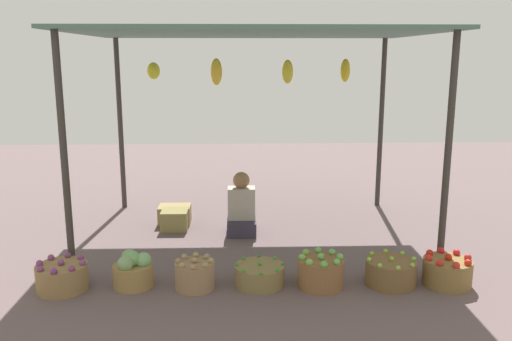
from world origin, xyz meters
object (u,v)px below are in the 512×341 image
vendor_person (241,210)px  basket_red_tomatoes (447,271)px  basket_purple_onions (62,277)px  basket_potatoes (195,275)px  basket_green_chilies (260,275)px  basket_cabbages (133,271)px  basket_limes (391,272)px  basket_green_apples (321,272)px  wooden_crate_stacked_rear (175,220)px  wooden_crate_near_vendor (175,215)px

vendor_person → basket_red_tomatoes: size_ratio=1.67×
basket_purple_onions → basket_potatoes: 1.27m
basket_purple_onions → basket_potatoes: (1.27, -0.01, 0.01)m
basket_green_chilies → basket_red_tomatoes: size_ratio=1.05×
vendor_person → basket_cabbages: 1.91m
vendor_person → basket_limes: size_ratio=1.58×
basket_potatoes → basket_green_chilies: basket_potatoes is taller
basket_green_apples → wooden_crate_stacked_rear: bearing=131.8°
basket_potatoes → basket_green_apples: 1.22m
basket_cabbages → basket_potatoes: size_ratio=1.01×
basket_green_chilies → basket_green_apples: basket_green_apples is taller
basket_green_chilies → wooden_crate_stacked_rear: 2.03m
basket_cabbages → basket_green_chilies: 1.23m
basket_limes → wooden_crate_stacked_rear: (-2.31, 1.78, 0.00)m
basket_purple_onions → basket_green_apples: (2.48, -0.01, 0.02)m
vendor_person → wooden_crate_near_vendor: (-0.89, 0.41, -0.18)m
basket_cabbages → basket_green_apples: basket_cabbages is taller
basket_green_chilies → wooden_crate_near_vendor: bearing=118.0°
basket_purple_onions → basket_potatoes: bearing=-0.3°
basket_potatoes → basket_red_tomatoes: 2.46m
basket_potatoes → vendor_person: bearing=74.3°
basket_cabbages → wooden_crate_stacked_rear: basket_cabbages is taller
basket_potatoes → basket_limes: 1.91m
basket_green_chilies → wooden_crate_stacked_rear: size_ratio=1.45×
basket_cabbages → wooden_crate_near_vendor: 1.99m
wooden_crate_near_vendor → basket_green_chilies: bearing=-62.0°
basket_purple_onions → basket_red_tomatoes: (3.73, -0.01, 0.01)m
basket_purple_onions → wooden_crate_stacked_rear: size_ratio=1.43×
basket_cabbages → wooden_crate_near_vendor: bearing=85.0°
basket_purple_onions → vendor_person: bearing=43.4°
basket_green_chilies → basket_red_tomatoes: bearing=-1.9°
vendor_person → basket_limes: bearing=-48.0°
basket_limes → basket_green_chilies: bearing=178.6°
basket_red_tomatoes → wooden_crate_near_vendor: basket_red_tomatoes is taller
vendor_person → basket_cabbages: vendor_person is taller
basket_red_tomatoes → wooden_crate_stacked_rear: (-2.86, 1.81, -0.01)m
vendor_person → wooden_crate_stacked_rear: (-0.86, 0.17, -0.17)m
basket_purple_onions → wooden_crate_near_vendor: basket_purple_onions is taller
basket_red_tomatoes → wooden_crate_near_vendor: (-2.89, 2.05, -0.01)m
basket_purple_onions → wooden_crate_stacked_rear: (0.87, 1.80, -0.01)m
basket_cabbages → wooden_crate_stacked_rear: size_ratio=1.15×
basket_purple_onions → basket_red_tomatoes: size_ratio=1.03×
basket_cabbages → basket_purple_onions: bearing=-175.1°
vendor_person → wooden_crate_stacked_rear: 0.89m
basket_limes → basket_purple_onions: bearing=-179.6°
basket_green_apples → wooden_crate_near_vendor: bearing=128.8°
basket_limes → vendor_person: bearing=132.0°
vendor_person → basket_cabbages: size_ratio=2.01×
basket_red_tomatoes → wooden_crate_stacked_rear: bearing=147.7°
basket_red_tomatoes → basket_limes: bearing=177.0°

